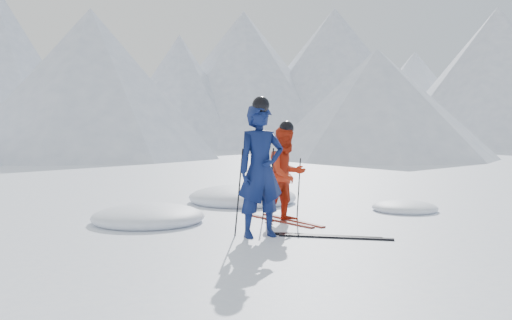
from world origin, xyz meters
name	(u,v)px	position (x,y,z in m)	size (l,w,h in m)	color
ground	(367,222)	(0.00, 0.00, 0.00)	(160.00, 160.00, 0.00)	white
mountain_range	(212,69)	(5.71, 35.31, 6.72)	(106.15, 62.94, 15.53)	#B2BCD1
skier_blue	(261,171)	(-2.18, -0.65, 1.00)	(0.73, 0.48, 2.01)	#0C1848
skier_red	(286,174)	(-1.31, 0.53, 0.83)	(0.81, 0.63, 1.67)	red
pole_blue_left	(239,192)	(-2.48, -0.50, 0.67)	(0.02, 0.02, 1.34)	black
pole_blue_right	(271,190)	(-1.93, -0.40, 0.67)	(0.02, 0.02, 1.34)	black
pole_red_left	(266,189)	(-1.61, 0.78, 0.56)	(0.02, 0.02, 1.11)	black
pole_red_right	(299,189)	(-1.01, 0.68, 0.56)	(0.02, 0.02, 1.11)	black
ski_worn_left	(280,221)	(-1.43, 0.53, 0.01)	(0.09, 1.70, 0.03)	black
ski_worn_right	(292,220)	(-1.19, 0.53, 0.01)	(0.09, 1.70, 0.03)	black
ski_loose_a	(325,236)	(-1.26, -0.96, 0.01)	(0.09, 1.70, 0.03)	black
ski_loose_b	(336,237)	(-1.16, -1.11, 0.01)	(0.09, 1.70, 0.03)	black
snow_lumps	(261,210)	(-1.26, 2.03, 0.00)	(9.15, 6.45, 0.53)	white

